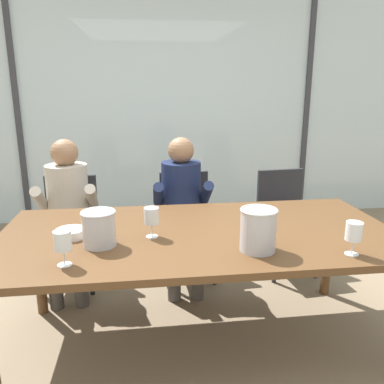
# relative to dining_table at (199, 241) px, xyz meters

# --- Properties ---
(ground) EXTENTS (14.00, 14.00, 0.00)m
(ground) POSITION_rel_dining_table_xyz_m (0.00, 1.00, -0.68)
(ground) COLOR #847056
(window_glass_panel) EXTENTS (7.54, 0.03, 2.60)m
(window_glass_panel) POSITION_rel_dining_table_xyz_m (0.00, 2.53, 0.62)
(window_glass_panel) COLOR silver
(window_glass_panel) RESTS_ON ground
(window_mullion_left) EXTENTS (0.06, 0.06, 2.60)m
(window_mullion_left) POSITION_rel_dining_table_xyz_m (-1.70, 2.51, 0.62)
(window_mullion_left) COLOR #38383D
(window_mullion_left) RESTS_ON ground
(window_mullion_right) EXTENTS (0.06, 0.06, 2.60)m
(window_mullion_right) POSITION_rel_dining_table_xyz_m (1.70, 2.51, 0.62)
(window_mullion_right) COLOR #38383D
(window_mullion_right) RESTS_ON ground
(hillside_vineyard) EXTENTS (13.54, 2.40, 1.79)m
(hillside_vineyard) POSITION_rel_dining_table_xyz_m (0.00, 6.68, 0.21)
(hillside_vineyard) COLOR #477A38
(hillside_vineyard) RESTS_ON ground
(dining_table) EXTENTS (2.34, 1.14, 0.74)m
(dining_table) POSITION_rel_dining_table_xyz_m (0.00, 0.00, 0.00)
(dining_table) COLOR brown
(dining_table) RESTS_ON ground
(chair_near_curtain) EXTENTS (0.46, 0.46, 0.87)m
(chair_near_curtain) POSITION_rel_dining_table_xyz_m (-0.93, 0.97, -0.17)
(chair_near_curtain) COLOR #232328
(chair_near_curtain) RESTS_ON ground
(chair_left_of_center) EXTENTS (0.46, 0.46, 0.87)m
(chair_left_of_center) POSITION_rel_dining_table_xyz_m (0.03, 0.99, -0.17)
(chair_left_of_center) COLOR #232328
(chair_left_of_center) RESTS_ON ground
(chair_center) EXTENTS (0.48, 0.48, 0.87)m
(chair_center) POSITION_rel_dining_table_xyz_m (0.90, 0.99, -0.17)
(chair_center) COLOR #232328
(chair_center) RESTS_ON ground
(person_beige_jumper) EXTENTS (0.48, 0.62, 1.19)m
(person_beige_jumper) POSITION_rel_dining_table_xyz_m (-0.91, 0.84, -0.00)
(person_beige_jumper) COLOR #B7AD9E
(person_beige_jumper) RESTS_ON ground
(person_navy_polo) EXTENTS (0.47, 0.62, 1.19)m
(person_navy_polo) POSITION_rel_dining_table_xyz_m (-0.02, 0.84, -0.00)
(person_navy_polo) COLOR #192347
(person_navy_polo) RESTS_ON ground
(ice_bucket_primary) EXTENTS (0.19, 0.19, 0.19)m
(ice_bucket_primary) POSITION_rel_dining_table_xyz_m (-0.57, -0.14, 0.16)
(ice_bucket_primary) COLOR #B7B7BC
(ice_bucket_primary) RESTS_ON dining_table
(ice_bucket_secondary) EXTENTS (0.20, 0.20, 0.23)m
(ice_bucket_secondary) POSITION_rel_dining_table_xyz_m (0.26, -0.31, 0.18)
(ice_bucket_secondary) COLOR #B7B7BC
(ice_bucket_secondary) RESTS_ON dining_table
(tasting_bowl) EXTENTS (0.17, 0.17, 0.05)m
(tasting_bowl) POSITION_rel_dining_table_xyz_m (-0.74, 0.00, 0.09)
(tasting_bowl) COLOR silver
(tasting_bowl) RESTS_ON dining_table
(wine_glass_by_left_taster) EXTENTS (0.08, 0.08, 0.17)m
(wine_glass_by_left_taster) POSITION_rel_dining_table_xyz_m (-0.28, -0.05, 0.18)
(wine_glass_by_left_taster) COLOR silver
(wine_glass_by_left_taster) RESTS_ON dining_table
(wine_glass_near_bucket) EXTENTS (0.08, 0.08, 0.17)m
(wine_glass_near_bucket) POSITION_rel_dining_table_xyz_m (-0.71, -0.37, 0.18)
(wine_glass_near_bucket) COLOR silver
(wine_glass_near_bucket) RESTS_ON dining_table
(wine_glass_center_pour) EXTENTS (0.08, 0.08, 0.17)m
(wine_glass_center_pour) POSITION_rel_dining_table_xyz_m (0.72, -0.43, 0.18)
(wine_glass_center_pour) COLOR silver
(wine_glass_center_pour) RESTS_ON dining_table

